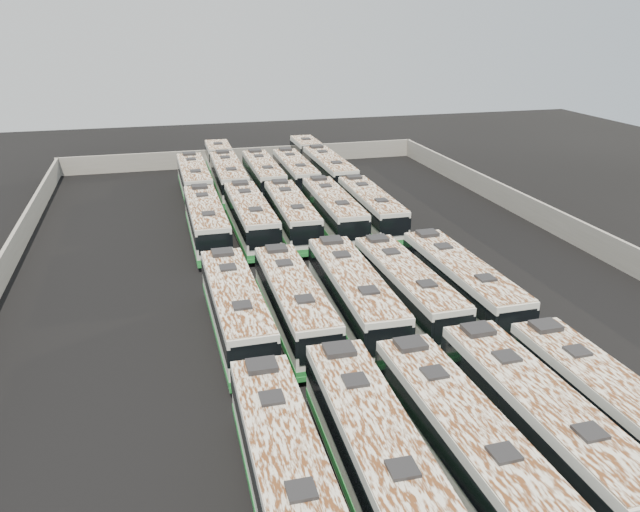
{
  "coord_description": "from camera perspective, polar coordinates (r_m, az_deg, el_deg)",
  "views": [
    {
      "loc": [
        -11.05,
        -42.15,
        18.1
      ],
      "look_at": [
        -0.1,
        -1.23,
        1.6
      ],
      "focal_mm": 35.0,
      "sensor_mm": 36.0,
      "label": 1
    }
  ],
  "objects": [
    {
      "name": "bus_midfront_left",
      "position": [
        37.65,
        -2.39,
        -4.35
      ],
      "size": [
        2.71,
        12.67,
        3.57
      ],
      "rotation": [
        0.0,
        0.0,
        -0.0
      ],
      "color": "silver",
      "rests_on": "ground"
    },
    {
      "name": "bus_midfront_far_left",
      "position": [
        37.15,
        -7.71,
        -4.86
      ],
      "size": [
        2.86,
        12.86,
        3.62
      ],
      "rotation": [
        0.0,
        0.0,
        0.01
      ],
      "color": "silver",
      "rests_on": "ground"
    },
    {
      "name": "bus_front_right",
      "position": [
        28.92,
        19.42,
        -14.2
      ],
      "size": [
        3.02,
        13.17,
        3.7
      ],
      "rotation": [
        0.0,
        0.0,
        0.02
      ],
      "color": "silver",
      "rests_on": "ground"
    },
    {
      "name": "bus_midfront_center",
      "position": [
        38.51,
        3.1,
        -3.61
      ],
      "size": [
        3.12,
        13.28,
        3.73
      ],
      "rotation": [
        0.0,
        0.0,
        -0.03
      ],
      "color": "silver",
      "rests_on": "ground"
    },
    {
      "name": "bus_back_left",
      "position": [
        70.55,
        -8.66,
        7.76
      ],
      "size": [
        3.06,
        20.49,
        3.71
      ],
      "rotation": [
        0.0,
        0.0,
        -0.01
      ],
      "color": "silver",
      "rests_on": "ground"
    },
    {
      "name": "bus_back_center",
      "position": [
        67.71,
        -5.19,
        7.32
      ],
      "size": [
        2.83,
        12.94,
        3.64
      ],
      "rotation": [
        0.0,
        0.0,
        -0.01
      ],
      "color": "silver",
      "rests_on": "ground"
    },
    {
      "name": "bus_front_left",
      "position": [
        25.91,
        5.05,
        -17.56
      ],
      "size": [
        3.07,
        13.12,
        3.68
      ],
      "rotation": [
        0.0,
        0.0,
        -0.02
      ],
      "color": "silver",
      "rests_on": "ground"
    },
    {
      "name": "bus_back_far_left",
      "position": [
        67.03,
        -11.42,
        6.85
      ],
      "size": [
        2.82,
        13.02,
        3.67
      ],
      "rotation": [
        0.0,
        0.0,
        0.01
      ],
      "color": "silver",
      "rests_on": "ground"
    },
    {
      "name": "bus_back_right",
      "position": [
        68.59,
        -2.27,
        7.54
      ],
      "size": [
        2.84,
        12.73,
        3.58
      ],
      "rotation": [
        0.0,
        0.0,
        -0.01
      ],
      "color": "silver",
      "rests_on": "ground"
    },
    {
      "name": "bus_midback_far_right",
      "position": [
        56.14,
        4.66,
        4.36
      ],
      "size": [
        2.92,
        12.68,
        3.56
      ],
      "rotation": [
        0.0,
        0.0,
        -0.02
      ],
      "color": "silver",
      "rests_on": "ground"
    },
    {
      "name": "bus_back_far_right",
      "position": [
        72.66,
        0.08,
        8.4
      ],
      "size": [
        2.84,
        20.47,
        3.71
      ],
      "rotation": [
        0.0,
        0.0,
        -0.0
      ],
      "color": "silver",
      "rests_on": "ground"
    },
    {
      "name": "bus_midfront_far_right",
      "position": [
        41.19,
        12.78,
        -2.49
      ],
      "size": [
        2.87,
        12.93,
        3.64
      ],
      "rotation": [
        0.0,
        0.0,
        0.01
      ],
      "color": "silver",
      "rests_on": "ground"
    },
    {
      "name": "bus_midback_left",
      "position": [
        53.41,
        -6.37,
        3.49
      ],
      "size": [
        2.83,
        13.16,
        3.71
      ],
      "rotation": [
        0.0,
        0.0,
        0.0
      ],
      "color": "silver",
      "rests_on": "ground"
    },
    {
      "name": "bus_front_far_left",
      "position": [
        25.11,
        -3.15,
        -19.17
      ],
      "size": [
        2.8,
        12.64,
        3.56
      ],
      "rotation": [
        0.0,
        0.0,
        -0.01
      ],
      "color": "silver",
      "rests_on": "ground"
    },
    {
      "name": "ground",
      "position": [
        47.18,
        -0.27,
        -1.28
      ],
      "size": [
        140.0,
        140.0,
        0.0
      ],
      "primitive_type": "plane",
      "color": "black",
      "rests_on": "ground"
    },
    {
      "name": "bus_midback_far_left",
      "position": [
        52.97,
        -10.35,
        3.09
      ],
      "size": [
        2.76,
        12.97,
        3.66
      ],
      "rotation": [
        0.0,
        0.0,
        0.0
      ],
      "color": "silver",
      "rests_on": "ground"
    },
    {
      "name": "perimeter_wall",
      "position": [
        46.77,
        -0.27,
        -0.03
      ],
      "size": [
        45.2,
        73.2,
        2.2
      ],
      "color": "gray",
      "rests_on": "ground"
    },
    {
      "name": "bus_front_center",
      "position": [
        27.1,
        12.89,
        -16.19
      ],
      "size": [
        3.02,
        12.88,
        3.61
      ],
      "rotation": [
        0.0,
        0.0,
        0.02
      ],
      "color": "silver",
      "rests_on": "ground"
    },
    {
      "name": "bus_midback_center",
      "position": [
        54.09,
        -2.64,
        3.77
      ],
      "size": [
        3.01,
        12.85,
        3.6
      ],
      "rotation": [
        0.0,
        0.0,
        -0.02
      ],
      "color": "silver",
      "rests_on": "ground"
    },
    {
      "name": "bus_midfront_right",
      "position": [
        39.88,
        7.92,
        -3.02
      ],
      "size": [
        2.91,
        12.67,
        3.56
      ],
      "rotation": [
        0.0,
        0.0,
        0.02
      ],
      "color": "silver",
      "rests_on": "ground"
    },
    {
      "name": "bus_front_far_right",
      "position": [
        30.86,
        25.19,
        -12.85
      ],
      "size": [
        2.84,
        12.68,
        3.57
      ],
      "rotation": [
        0.0,
        0.0,
        0.01
      ],
      "color": "silver",
      "rests_on": "ground"
    },
    {
      "name": "bus_midback_right",
      "position": [
        54.98,
        1.22,
        4.11
      ],
      "size": [
        3.03,
        13.06,
        3.67
      ],
      "rotation": [
        0.0,
        0.0,
        -0.02
      ],
      "color": "silver",
      "rests_on": "ground"
    }
  ]
}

